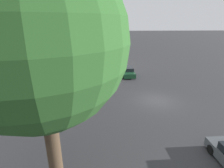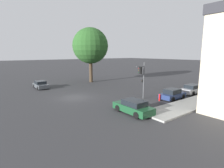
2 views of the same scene
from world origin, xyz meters
name	(u,v)px [view 2 (image 2 of 2)]	position (x,y,z in m)	size (l,w,h in m)	color
ground_plane	(75,97)	(0.00, 0.00, 0.00)	(300.00, 300.00, 0.00)	#333335
street_tree	(90,46)	(-10.33, 8.68, 7.71)	(7.49, 7.49, 11.48)	#423323
traffic_signal	(142,76)	(6.29, 6.80, 3.23)	(0.66, 1.80, 5.00)	#515456
crossing_car_0	(133,107)	(9.73, 1.96, 0.68)	(4.53, 2.01, 1.43)	#194728
crossing_car_1	(41,85)	(-9.81, -2.00, 0.63)	(4.03, 1.93, 1.31)	#4C5156
parked_car_0	(173,94)	(8.82, 10.24, 0.67)	(1.92, 4.02, 1.43)	navy
parked_car_1	(193,89)	(8.75, 15.66, 0.68)	(1.98, 4.54, 1.42)	#B7B7BC
parked_car_2	(209,85)	(8.72, 21.15, 0.75)	(2.10, 4.82, 1.61)	black
fire_hydrant	(160,97)	(8.33, 8.09, 0.49)	(0.22, 0.22, 0.92)	red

